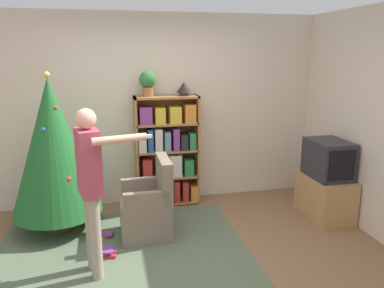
{
  "coord_description": "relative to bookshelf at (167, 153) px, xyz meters",
  "views": [
    {
      "loc": [
        -0.5,
        -3.27,
        2.08
      ],
      "look_at": [
        0.39,
        0.82,
        1.05
      ],
      "focal_mm": 35.0,
      "sensor_mm": 36.0,
      "label": 1
    }
  ],
  "objects": [
    {
      "name": "book_pile_by_chair",
      "position": [
        -0.85,
        -1.28,
        -0.69
      ],
      "size": [
        0.23,
        0.17,
        0.08
      ],
      "color": "#B22D28",
      "rests_on": "ground_plane"
    },
    {
      "name": "potted_plant",
      "position": [
        -0.24,
        0.01,
        0.98
      ],
      "size": [
        0.22,
        0.22,
        0.33
      ],
      "color": "#935B38",
      "rests_on": "bookshelf"
    },
    {
      "name": "table_lamp",
      "position": [
        0.24,
        0.01,
        0.89
      ],
      "size": [
        0.2,
        0.2,
        0.18
      ],
      "color": "#473828",
      "rests_on": "bookshelf"
    },
    {
      "name": "book_pile_near_tree",
      "position": [
        -0.88,
        -0.83,
        -0.71
      ],
      "size": [
        0.24,
        0.18,
        0.05
      ],
      "color": "gold",
      "rests_on": "ground_plane"
    },
    {
      "name": "christmas_tree",
      "position": [
        -1.4,
        -0.49,
        0.28
      ],
      "size": [
        1.03,
        1.03,
        1.88
      ],
      "color": "#4C3323",
      "rests_on": "ground_plane"
    },
    {
      "name": "armchair",
      "position": [
        -0.36,
        -0.89,
        -0.41
      ],
      "size": [
        0.57,
        0.56,
        0.92
      ],
      "rotation": [
        0.0,
        0.0,
        -1.56
      ],
      "color": "#7A6B5B",
      "rests_on": "ground_plane"
    },
    {
      "name": "game_remote",
      "position": [
        1.77,
        -1.1,
        -0.18
      ],
      "size": [
        0.04,
        0.12,
        0.02
      ],
      "color": "white",
      "rests_on": "tv_stand"
    },
    {
      "name": "television",
      "position": [
        1.91,
        -0.88,
        0.05
      ],
      "size": [
        0.43,
        0.59,
        0.47
      ],
      "color": "#28282D",
      "rests_on": "tv_stand"
    },
    {
      "name": "standing_person",
      "position": [
        -0.93,
        -1.57,
        0.22
      ],
      "size": [
        0.7,
        0.46,
        1.61
      ],
      "rotation": [
        0.0,
        0.0,
        -1.33
      ],
      "color": "#9E937F",
      "rests_on": "ground_plane"
    },
    {
      "name": "ground_plane",
      "position": [
        -0.22,
        -1.65,
        -0.73
      ],
      "size": [
        14.0,
        14.0,
        0.0
      ],
      "primitive_type": "plane",
      "color": "#846042"
    },
    {
      "name": "tv_stand",
      "position": [
        1.91,
        -0.88,
        -0.46
      ],
      "size": [
        0.47,
        0.76,
        0.54
      ],
      "color": "tan",
      "rests_on": "ground_plane"
    },
    {
      "name": "area_rug",
      "position": [
        -0.67,
        -1.23,
        -0.73
      ],
      "size": [
        2.65,
        2.08,
        0.01
      ],
      "color": "#56664C",
      "rests_on": "ground_plane"
    },
    {
      "name": "bookshelf",
      "position": [
        0.0,
        0.0,
        0.0
      ],
      "size": [
        0.86,
        0.31,
        1.52
      ],
      "color": "#A8703D",
      "rests_on": "ground_plane"
    },
    {
      "name": "wall_back",
      "position": [
        -0.22,
        0.23,
        0.57
      ],
      "size": [
        8.0,
        0.1,
        2.6
      ],
      "color": "beige",
      "rests_on": "ground_plane"
    }
  ]
}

